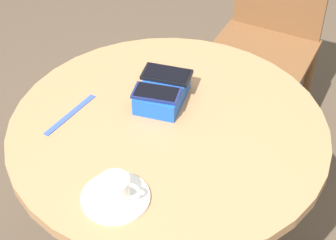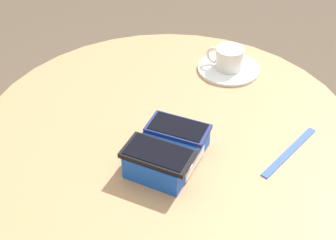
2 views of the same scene
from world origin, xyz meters
name	(u,v)px [view 1 (image 1 of 2)]	position (x,y,z in m)	size (l,w,h in m)	color
round_table	(168,158)	(0.00, 0.00, 0.60)	(0.88, 0.88, 0.72)	#2D2D2D
phone_box	(162,93)	(-0.10, -0.04, 0.75)	(0.18, 0.13, 0.05)	blue
phone_black	(167,74)	(-0.15, -0.04, 0.78)	(0.08, 0.14, 0.01)	black
phone_navy	(156,93)	(-0.06, -0.05, 0.78)	(0.07, 0.13, 0.01)	navy
saucer	(116,198)	(0.28, -0.06, 0.73)	(0.17, 0.17, 0.01)	silver
coffee_cup	(116,188)	(0.28, -0.05, 0.76)	(0.07, 0.10, 0.06)	silver
lanyard_strap	(70,114)	(0.02, -0.27, 0.72)	(0.20, 0.02, 0.00)	blue
chair_near_window	(266,42)	(-0.86, 0.19, 0.48)	(0.48, 0.48, 0.92)	brown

